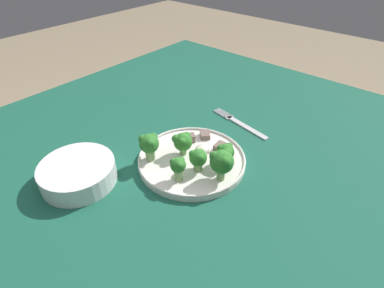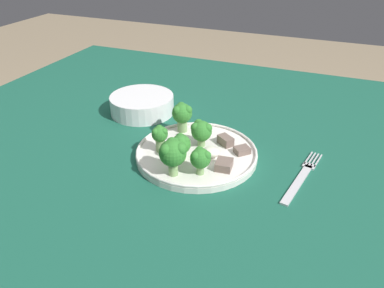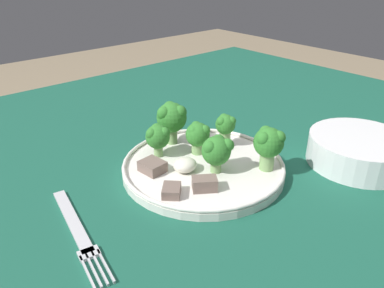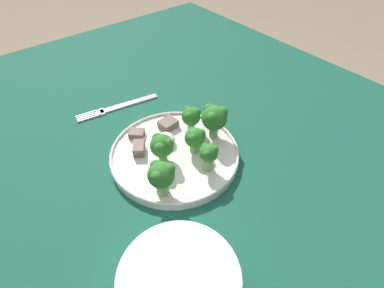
{
  "view_description": "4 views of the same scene",
  "coord_description": "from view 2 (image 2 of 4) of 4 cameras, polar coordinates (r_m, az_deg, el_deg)",
  "views": [
    {
      "loc": [
        -0.4,
        -0.37,
        1.22
      ],
      "look_at": [
        0.03,
        -0.0,
        0.79
      ],
      "focal_mm": 28.0,
      "sensor_mm": 36.0,
      "label": 1
    },
    {
      "loc": [
        0.25,
        -0.64,
        1.18
      ],
      "look_at": [
        0.01,
        -0.04,
        0.8
      ],
      "focal_mm": 35.0,
      "sensor_mm": 36.0,
      "label": 2
    },
    {
      "loc": [
        0.36,
        0.35,
        1.06
      ],
      "look_at": [
        0.01,
        -0.04,
        0.8
      ],
      "focal_mm": 35.0,
      "sensor_mm": 36.0,
      "label": 3
    },
    {
      "loc": [
        -0.33,
        0.21,
        1.18
      ],
      "look_at": [
        -0.01,
        -0.04,
        0.8
      ],
      "focal_mm": 28.0,
      "sensor_mm": 36.0,
      "label": 4
    }
  ],
  "objects": [
    {
      "name": "broccoli_floret_mid_cluster",
      "position": [
        0.69,
        1.29,
        -2.15
      ],
      "size": [
        0.04,
        0.04,
        0.05
      ],
      "color": "#7FA866",
      "rests_on": "dinner_plate"
    },
    {
      "name": "dinner_plate",
      "position": [
        0.78,
        0.7,
        -1.4
      ],
      "size": [
        0.25,
        0.25,
        0.02
      ],
      "color": "white",
      "rests_on": "table"
    },
    {
      "name": "broccoli_floret_center_left",
      "position": [
        0.74,
        -1.7,
        -0.06
      ],
      "size": [
        0.04,
        0.04,
        0.05
      ],
      "color": "#7FA866",
      "rests_on": "dinner_plate"
    },
    {
      "name": "meat_slice_middle_slice",
      "position": [
        0.72,
        4.89,
        -3.16
      ],
      "size": [
        0.03,
        0.04,
        0.02
      ],
      "color": "#756056",
      "rests_on": "dinner_plate"
    },
    {
      "name": "fork",
      "position": [
        0.75,
        16.38,
        -4.86
      ],
      "size": [
        0.05,
        0.2,
        0.0
      ],
      "color": "silver",
      "rests_on": "table"
    },
    {
      "name": "broccoli_floret_center_back",
      "position": [
        0.68,
        -2.93,
        -1.33
      ],
      "size": [
        0.05,
        0.05,
        0.07
      ],
      "color": "#7FA866",
      "rests_on": "dinner_plate"
    },
    {
      "name": "broccoli_floret_front_left",
      "position": [
        0.77,
        -4.93,
        1.33
      ],
      "size": [
        0.03,
        0.03,
        0.06
      ],
      "color": "#7FA866",
      "rests_on": "dinner_plate"
    },
    {
      "name": "broccoli_floret_back_left",
      "position": [
        0.84,
        -1.53,
        4.64
      ],
      "size": [
        0.05,
        0.05,
        0.07
      ],
      "color": "#7FA866",
      "rests_on": "dinner_plate"
    },
    {
      "name": "broccoli_floret_near_rim_left",
      "position": [
        0.78,
        1.46,
        2.04
      ],
      "size": [
        0.05,
        0.04,
        0.06
      ],
      "color": "#7FA866",
      "rests_on": "dinner_plate"
    },
    {
      "name": "meat_slice_rear_slice",
      "position": [
        0.78,
        7.63,
        -0.94
      ],
      "size": [
        0.04,
        0.04,
        0.01
      ],
      "color": "#756056",
      "rests_on": "dinner_plate"
    },
    {
      "name": "meat_slice_front_slice",
      "position": [
        0.8,
        5.13,
        0.53
      ],
      "size": [
        0.04,
        0.04,
        0.02
      ],
      "color": "#756056",
      "rests_on": "dinner_plate"
    },
    {
      "name": "sauce_dollop",
      "position": [
        0.76,
        2.94,
        -1.22
      ],
      "size": [
        0.04,
        0.03,
        0.02
      ],
      "color": "silver",
      "rests_on": "dinner_plate"
    },
    {
      "name": "table",
      "position": [
        0.85,
        0.47,
        -5.76
      ],
      "size": [
        1.36,
        1.2,
        0.76
      ],
      "color": "#195642",
      "rests_on": "ground_plane"
    },
    {
      "name": "cream_bowl",
      "position": [
        0.97,
        -7.6,
        5.98
      ],
      "size": [
        0.16,
        0.16,
        0.05
      ],
      "color": "white",
      "rests_on": "table"
    }
  ]
}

